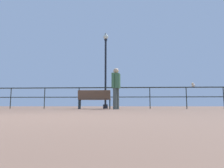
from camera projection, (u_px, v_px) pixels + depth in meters
ground_plane at (26, 118)px, 2.51m from camera, size 60.00×60.00×0.00m
pier_railing at (96, 93)px, 9.60m from camera, size 20.06×0.05×1.10m
bench_near_left at (95, 98)px, 8.90m from camera, size 1.55×0.68×0.89m
lamppost_center at (106, 67)px, 10.07m from camera, size 0.27×0.27×4.17m
person_by_bench at (116, 86)px, 8.11m from camera, size 0.38×0.49×1.79m
seagull_on_rail at (193, 85)px, 9.37m from camera, size 0.29×0.41×0.21m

